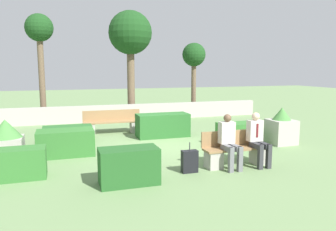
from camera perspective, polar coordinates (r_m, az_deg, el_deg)
ground_plane at (r=10.56m, az=-0.94°, el=-5.29°), size 60.00×60.00×0.00m
perimeter_wall at (r=15.73m, az=-6.87°, el=0.53°), size 13.47×0.30×0.76m
bench_front at (r=8.58m, az=11.79°, el=-6.32°), size 1.76×0.49×0.88m
bench_left_side at (r=12.65m, az=-9.62°, el=-1.51°), size 2.19×0.49×0.88m
person_seated_man at (r=8.64m, az=15.31°, el=-3.54°), size 0.38×0.63×1.35m
person_seated_woman at (r=8.22m, az=10.59°, el=-4.02°), size 0.38×0.63×1.34m
hedge_block_near_left at (r=11.88m, az=-0.94°, el=-1.71°), size 1.88×0.80×0.84m
hedge_block_near_right at (r=8.15m, az=-25.21°, el=-7.65°), size 1.35×0.61×0.69m
hedge_block_mid_left at (r=7.13m, az=-6.82°, el=-8.73°), size 1.26×0.65×0.79m
hedge_block_mid_right at (r=9.80m, az=-17.39°, el=-4.54°), size 1.57×0.85×0.73m
hedge_block_far_left at (r=10.75m, az=12.14°, el=-3.22°), size 1.29×0.71×0.74m
hedge_block_far_right at (r=11.45m, az=-17.05°, el=-3.14°), size 1.58×0.62×0.56m
planter_corner_left at (r=11.38m, az=19.12°, el=-2.03°), size 0.81×0.81×1.20m
planter_corner_right at (r=9.99m, az=-26.39°, el=-3.72°), size 0.87×0.87×1.09m
suitcase at (r=7.88m, az=3.78°, el=-7.98°), size 0.38×0.19×0.73m
tree_leftmost at (r=16.57m, az=-21.48°, el=13.02°), size 1.27×1.27×4.95m
tree_center_left at (r=16.41m, az=-6.59°, el=13.75°), size 2.10×2.10×5.23m
tree_center_right at (r=17.86m, az=4.53°, el=10.03°), size 1.25×1.25×3.82m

